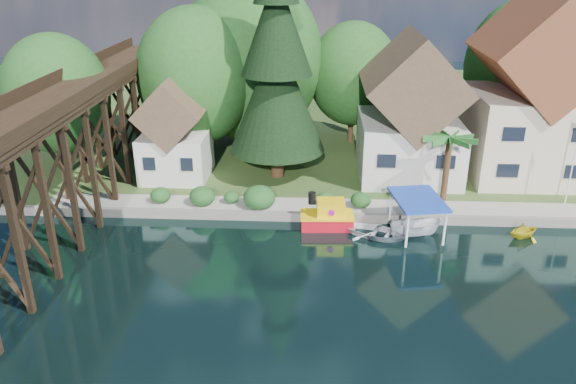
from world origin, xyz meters
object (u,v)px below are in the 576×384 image
house_left (410,117)px  tugboat (328,216)px  palm_tree (450,141)px  trestle_bridge (54,156)px  shed (175,136)px  boat_white_a (378,231)px  house_center (531,101)px  boat_canopy (416,220)px  conifer (277,66)px  boat_yellow (524,229)px

house_left → tugboat: bearing=-125.5°
palm_tree → tugboat: 9.91m
trestle_bridge → shed: 10.69m
boat_white_a → house_left: bearing=5.5°
shed → tugboat: (11.71, -7.32, -3.07)m
house_center → boat_canopy: size_ratio=3.06×
shed → tugboat: size_ratio=2.21×
conifer → tugboat: (3.85, -7.78, -8.36)m
house_center → shed: size_ratio=1.77×
conifer → boat_white_a: 14.39m
trestle_bridge → conifer: (12.85, 9.80, 3.77)m
house_left → boat_yellow: 12.30m
conifer → boat_canopy: (9.40, -8.83, -7.97)m
conifer → house_center: bearing=4.6°
house_left → boat_yellow: bearing=-57.4°
house_left → boat_yellow: (6.16, -9.62, -4.55)m
palm_tree → boat_canopy: size_ratio=1.11×
palm_tree → boat_white_a: palm_tree is taller
house_left → tugboat: (-6.29, -8.82, -4.38)m
tugboat → boat_white_a: tugboat is taller
boat_yellow → tugboat: bearing=60.9°
house_left → boat_white_a: house_left is taller
tugboat → boat_white_a: 3.45m
palm_tree → tugboat: size_ratio=1.42×
boat_canopy → conifer: bearing=136.8°
conifer → boat_yellow: 20.31m
conifer → palm_tree: bearing=-18.8°
shed → house_left: bearing=4.8°
house_center → tugboat: (-15.29, -9.32, -5.66)m
shed → boat_canopy: bearing=-25.9°
boat_canopy → shed: bearing=154.1°
boat_canopy → boat_yellow: size_ratio=2.04×
tugboat → boat_white_a: (3.21, -1.21, -0.37)m
trestle_bridge → conifer: bearing=37.3°
shed → palm_tree: (19.93, -3.64, 1.08)m
trestle_bridge → conifer: conifer is taller
shed → boat_canopy: (17.26, -8.36, -2.68)m
house_left → shed: house_left is taller
conifer → house_left: bearing=5.8°
trestle_bridge → house_center: house_center is taller
shed → tugboat: bearing=-32.0°
tugboat → trestle_bridge: bearing=-173.1°
house_left → boat_canopy: size_ratio=2.43×
house_left → conifer: 10.95m
trestle_bridge → boat_canopy: (22.26, 0.96, -4.21)m
boat_white_a → boat_yellow: boat_yellow is taller
boat_white_a → house_center: bearing=-26.3°
house_center → boat_yellow: 12.02m
boat_canopy → boat_yellow: boat_canopy is taller
boat_white_a → boat_canopy: 2.47m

